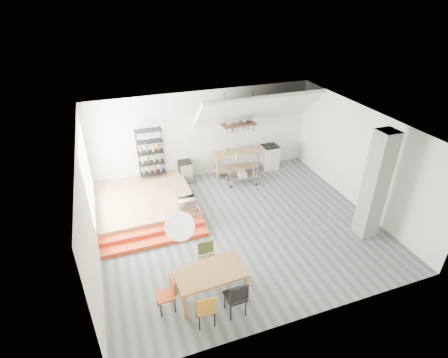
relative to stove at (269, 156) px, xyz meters
name	(u,v)px	position (x,y,z in m)	size (l,w,h in m)	color
floor	(240,226)	(-2.50, -3.16, -0.48)	(8.00, 8.00, 0.00)	#4E575A
wall_back	(204,135)	(-2.50, 0.34, 1.12)	(8.00, 0.04, 3.20)	silver
wall_left	(89,208)	(-6.50, -3.16, 1.12)	(0.04, 7.00, 3.20)	silver
wall_right	(360,159)	(1.50, -3.16, 1.12)	(0.04, 7.00, 3.20)	silver
ceiling	(242,126)	(-2.50, -3.16, 2.72)	(8.00, 7.00, 0.02)	white
slope_ceiling	(258,109)	(-0.70, -0.26, 2.07)	(4.40, 1.80, 0.15)	white
window_pane	(87,173)	(-6.48, -1.66, 1.32)	(0.02, 2.50, 2.20)	white
platform	(145,202)	(-5.00, -1.16, -0.28)	(3.00, 3.00, 0.40)	#8B6345
step_lower	(156,242)	(-5.00, -3.11, -0.41)	(3.00, 0.35, 0.13)	red
step_upper	(154,233)	(-5.00, -2.76, -0.35)	(3.00, 0.35, 0.27)	red
concrete_column	(375,186)	(0.80, -4.66, 1.12)	(0.50, 0.50, 3.20)	gray
kitchen_counter	(236,158)	(-1.40, -0.01, 0.15)	(1.80, 0.60, 0.91)	#8B6345
stove	(269,156)	(0.00, 0.00, 0.00)	(0.60, 0.60, 1.18)	white
pot_rack	(240,126)	(-1.37, -0.23, 1.50)	(1.20, 0.50, 1.43)	#3C2618
wire_shelving	(151,153)	(-4.50, 0.04, 0.85)	(0.88, 0.38, 1.80)	black
microwave_shelf	(187,207)	(-3.90, -2.41, 0.07)	(0.60, 0.40, 0.16)	#8B6345
paper_lantern	(180,226)	(-4.73, -5.39, 1.72)	(0.60, 0.60, 0.60)	white
dining_table	(210,274)	(-4.13, -5.36, 0.19)	(1.63, 0.97, 0.75)	olive
chair_mustard	(206,307)	(-4.45, -6.10, 0.06)	(0.44, 0.44, 0.90)	#A46F1C
chair_black	(237,296)	(-3.75, -6.07, 0.09)	(0.45, 0.45, 0.96)	black
chair_olive	(207,256)	(-3.97, -4.63, 0.07)	(0.43, 0.43, 0.91)	#505F2D
chair_red	(168,292)	(-5.10, -5.41, 0.03)	(0.42, 0.42, 0.85)	#BE4D1B
rolling_cart	(243,167)	(-1.45, -0.79, 0.17)	(1.10, 0.75, 1.00)	silver
mini_fridge	(185,172)	(-3.34, 0.04, -0.09)	(0.46, 0.46, 0.79)	black
microwave	(187,203)	(-3.90, -2.41, 0.23)	(0.51, 0.34, 0.28)	beige
bowl	(240,151)	(-1.26, -0.06, 0.45)	(0.19, 0.19, 0.05)	silver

